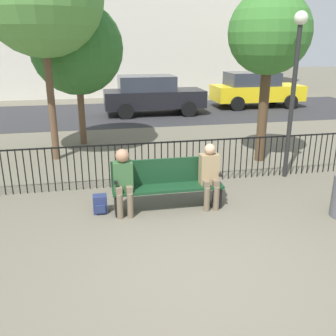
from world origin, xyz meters
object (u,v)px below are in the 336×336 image
Objects in this scene: backpack at (100,204)px; tree_1 at (269,34)px; seated_person_0 at (123,178)px; lamp_post at (295,71)px; parked_car_0 at (152,94)px; tree_0 at (77,48)px; park_bench at (167,182)px; parked_car_1 at (255,89)px; seated_person_1 at (210,173)px.

tree_1 is (4.19, 2.42, 2.96)m from backpack.
lamp_post reaches higher than seated_person_0.
parked_car_0 is at bearing 103.61° from tree_1.
seated_person_0 is 5.64m from tree_0.
tree_1 is at bearing 34.16° from seated_person_0.
backpack is 5.69m from tree_0.
parked_car_0 reaches higher than park_bench.
seated_person_0 is 12.77m from parked_car_1.
park_bench is at bearing -72.49° from tree_0.
parked_car_1 is at bearing 10.36° from parked_car_0.
parked_car_0 is at bearing 77.98° from seated_person_0.
lamp_post is at bearing -109.80° from parked_car_1.
backpack is at bearing -150.02° from tree_1.
park_bench is 0.49× the size of tree_0.
seated_person_0 is at bearing -179.99° from seated_person_1.
backpack is at bearing -85.97° from tree_0.
parked_car_1 is at bearing 55.91° from seated_person_0.
seated_person_1 is 4.16m from tree_1.
parked_car_0 is (2.05, 9.64, 0.15)m from seated_person_0.
lamp_post is at bearing 14.91° from backpack.
seated_person_1 reaches higher than backpack.
parked_car_1 is at bearing 70.20° from lamp_post.
tree_1 is at bearing 91.73° from lamp_post.
backpack is (-1.24, 0.01, -0.34)m from park_bench.
parked_car_0 is (2.48, 9.50, 0.68)m from backpack.
seated_person_1 is 0.29× the size of parked_car_0.
lamp_post is 0.85× the size of parked_car_1.
parked_car_1 reaches higher than seated_person_1.
park_bench is 5.76m from tree_0.
tree_1 is (3.77, 2.56, 2.43)m from seated_person_0.
lamp_post reaches higher than parked_car_0.
seated_person_0 is 1.58m from seated_person_1.
tree_0 is 9.79m from parked_car_1.
seated_person_0 is at bearing -17.89° from backpack.
lamp_post is (0.04, -1.29, -0.76)m from tree_1.
backpack is (-2.01, 0.14, -0.51)m from seated_person_1.
backpack is 9.84m from parked_car_0.
lamp_post is 0.85× the size of parked_car_0.
backpack is 4.90m from lamp_post.
seated_person_1 is 0.29× the size of tree_1.
lamp_post reaches higher than seated_person_1.
parked_car_0 is at bearing -169.64° from parked_car_1.
parked_car_1 is (6.35, 10.44, 0.34)m from park_bench.
tree_0 reaches higher than parked_car_0.
seated_person_0 is at bearing -102.02° from parked_car_0.
parked_car_1 reaches higher than seated_person_0.
parked_car_1 reaches higher than backpack.
park_bench is 4.64m from tree_1.
tree_1 is 1.50m from lamp_post.
seated_person_0 is at bearing -161.62° from lamp_post.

